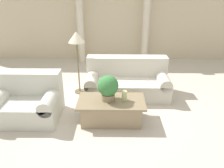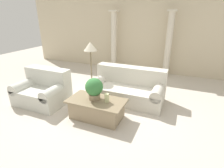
# 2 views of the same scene
# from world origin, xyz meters

# --- Properties ---
(ground_plane) EXTENTS (16.00, 16.00, 0.00)m
(ground_plane) POSITION_xyz_m (0.00, 0.00, 0.00)
(ground_plane) COLOR beige
(wall_back) EXTENTS (10.00, 0.06, 3.20)m
(wall_back) POSITION_xyz_m (0.00, 3.35, 1.60)
(wall_back) COLOR beige
(wall_back) RESTS_ON ground_plane
(sofa_long) EXTENTS (1.90, 0.93, 0.87)m
(sofa_long) POSITION_xyz_m (0.48, 0.60, 0.34)
(sofa_long) COLOR beige
(sofa_long) RESTS_ON ground_plane
(loveseat) EXTENTS (1.26, 0.93, 0.87)m
(loveseat) POSITION_xyz_m (-1.52, -0.39, 0.35)
(loveseat) COLOR beige
(loveseat) RESTS_ON ground_plane
(coffee_table) EXTENTS (1.26, 0.68, 0.44)m
(coffee_table) POSITION_xyz_m (0.13, -0.53, 0.22)
(coffee_table) COLOR #998466
(coffee_table) RESTS_ON ground_plane
(potted_plant) EXTENTS (0.39, 0.39, 0.48)m
(potted_plant) POSITION_xyz_m (0.07, -0.50, 0.70)
(potted_plant) COLOR #937F60
(potted_plant) RESTS_ON coffee_table
(pillar_candle) EXTENTS (0.10, 0.10, 0.19)m
(pillar_candle) POSITION_xyz_m (0.38, -0.52, 0.53)
(pillar_candle) COLOR beige
(pillar_candle) RESTS_ON coffee_table
(floor_lamp) EXTENTS (0.37, 0.37, 1.48)m
(floor_lamp) POSITION_xyz_m (-0.66, 0.68, 1.26)
(floor_lamp) COLOR brown
(floor_lamp) RESTS_ON ground_plane
(column_left) EXTENTS (0.31, 0.31, 2.32)m
(column_left) POSITION_xyz_m (-0.91, 2.97, 1.19)
(column_left) COLOR beige
(column_left) RESTS_ON ground_plane
(column_right) EXTENTS (0.31, 0.31, 2.32)m
(column_right) POSITION_xyz_m (1.17, 2.97, 1.19)
(column_right) COLOR beige
(column_right) RESTS_ON ground_plane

